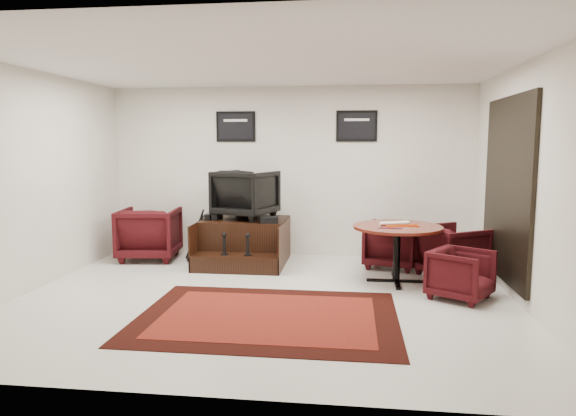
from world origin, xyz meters
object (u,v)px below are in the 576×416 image
Objects in this scene: meeting_table at (397,233)px; table_chair_corner at (461,272)px; table_chair_window at (452,249)px; shine_chair at (246,192)px; shine_podium at (244,243)px; armchair_side at (149,231)px; table_chair_back at (392,242)px.

meeting_table reaches higher than table_chair_corner.
meeting_table is at bearing 84.08° from table_chair_window.
shine_chair is at bearing 93.33° from table_chair_corner.
shine_podium is 1.48× the size of armchair_side.
armchair_side reaches higher than table_chair_corner.
shine_chair is (-0.00, 0.14, 0.80)m from shine_podium.
table_chair_back is at bearing 57.81° from table_chair_corner.
table_chair_back is 0.93m from table_chair_window.
shine_podium is at bearing 13.98° from table_chair_back.
table_chair_window is (0.79, -0.49, 0.02)m from table_chair_back.
shine_chair is 0.93× the size of armchair_side.
table_chair_corner is at bearing -27.79° from shine_podium.
shine_chair is 1.11× the size of table_chair_back.
table_chair_back is (2.29, -0.04, 0.07)m from shine_podium.
table_chair_corner is (0.71, -0.67, -0.35)m from meeting_table.
shine_podium is at bearing 109.98° from shine_chair.
armchair_side reaches higher than meeting_table.
table_chair_window is (0.79, 0.37, -0.28)m from meeting_table.
armchair_side is at bearing 13.82° from table_chair_back.
shine_podium is 3.12m from table_chair_window.
meeting_table is 1.54× the size of table_chair_back.
armchair_side is 1.39× the size of table_chair_corner.
table_chair_window is (4.65, -0.57, -0.06)m from armchair_side.
table_chair_window is at bearing 166.30° from armchair_side.
table_chair_back is at bearing 172.04° from armchair_side.
shine_podium is 1.60× the size of shine_chair.
table_chair_corner is (-0.09, -1.04, -0.07)m from table_chair_window.
table_chair_window is 1.21× the size of table_chair_corner.
shine_podium is at bearing 95.40° from table_chair_corner.
shine_chair is 1.28× the size of table_chair_corner.
armchair_side reaches higher than table_chair_window.
shine_chair is 3.23m from table_chair_window.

